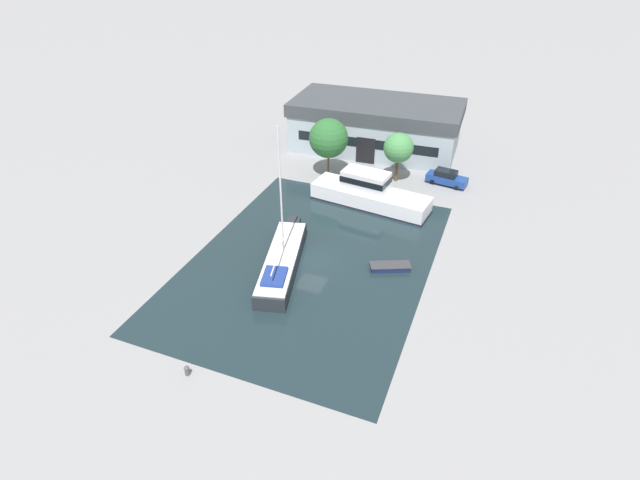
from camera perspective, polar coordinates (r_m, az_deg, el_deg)
name	(u,v)px	position (r m, az deg, el deg)	size (l,w,h in m)	color
ground_plane	(311,261)	(45.29, -1.01, -2.46)	(440.00, 440.00, 0.00)	gray
water_canal	(311,261)	(45.29, -1.01, -2.45)	(20.67, 28.99, 0.01)	#19282D
warehouse_building	(376,125)	(67.66, 6.41, 12.92)	(22.09, 11.45, 6.37)	#99A8B2
quay_tree_near_building	(398,148)	(58.43, 8.96, 10.34)	(3.43, 3.43, 5.85)	brown
quay_tree_by_water	(329,138)	(58.78, 0.99, 11.55)	(4.57, 4.57, 7.04)	brown
parked_car	(447,178)	(60.00, 14.27, 6.92)	(4.85, 2.42, 1.75)	navy
sailboat_moored	(282,260)	(44.21, -4.32, -2.34)	(5.53, 13.00, 12.86)	#23282D
motor_cruiser	(369,193)	(53.86, 5.62, 5.33)	(13.26, 5.20, 3.81)	white
small_dinghy	(390,267)	(44.62, 8.02, -3.04)	(3.79, 2.63, 0.49)	#19234C
mooring_bollard	(187,370)	(36.17, -14.96, -14.19)	(0.37, 0.37, 0.78)	#47474C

